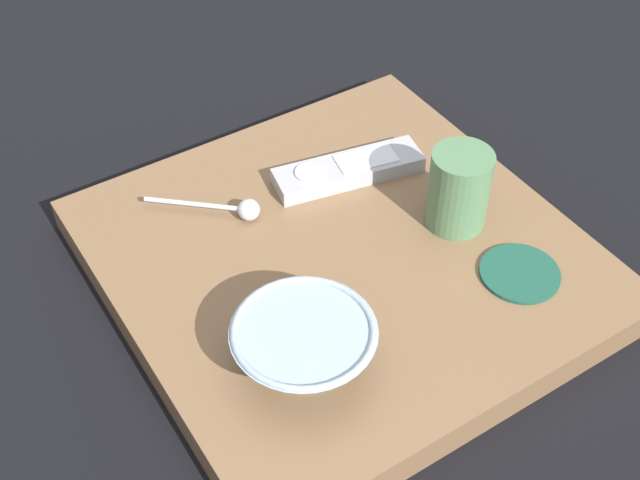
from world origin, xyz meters
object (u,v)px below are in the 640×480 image
cereal_bowl (304,344)px  tv_remote_near (348,170)px  drink_coaster (520,273)px  coffee_mug (459,189)px  teaspoon (239,209)px

cereal_bowl → tv_remote_near: size_ratio=0.75×
cereal_bowl → drink_coaster: cereal_bowl is taller
coffee_mug → teaspoon: (-0.15, -0.22, -0.04)m
cereal_bowl → coffee_mug: (-0.09, 0.28, 0.02)m
teaspoon → drink_coaster: size_ratio=1.24×
teaspoon → drink_coaster: bearing=41.0°
teaspoon → tv_remote_near: (0.01, 0.16, -0.00)m
cereal_bowl → tv_remote_near: 0.31m
tv_remote_near → drink_coaster: (0.26, 0.07, -0.01)m
tv_remote_near → teaspoon: bearing=-93.0°
cereal_bowl → drink_coaster: 0.29m
coffee_mug → teaspoon: size_ratio=0.89×
coffee_mug → drink_coaster: size_ratio=1.10×
tv_remote_near → drink_coaster: bearing=15.5°
cereal_bowl → teaspoon: cereal_bowl is taller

